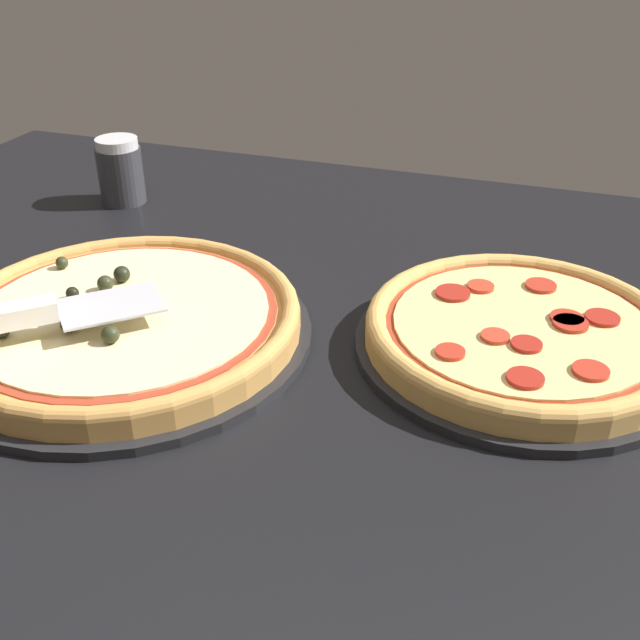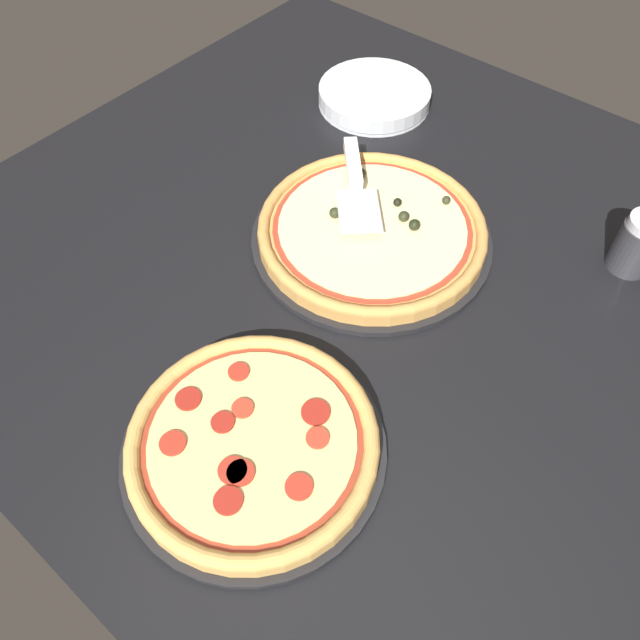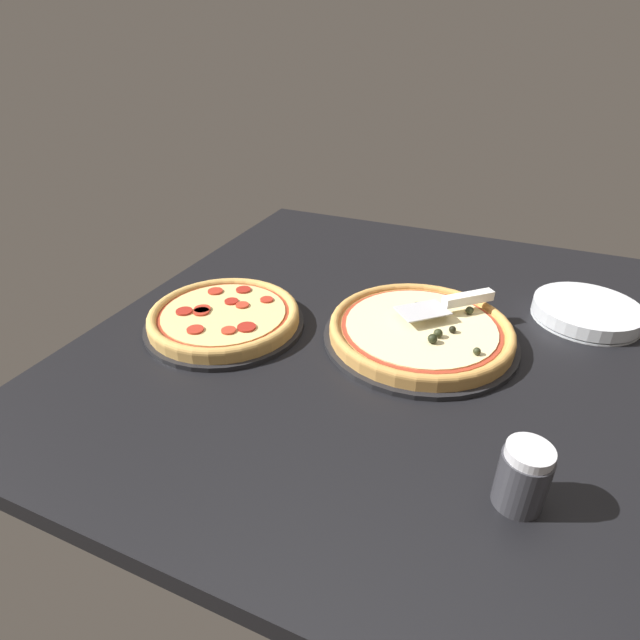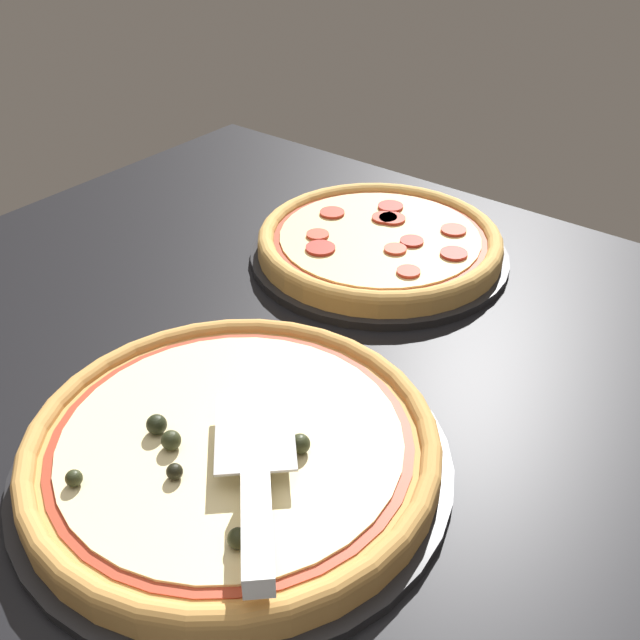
% 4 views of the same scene
% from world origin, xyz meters
% --- Properties ---
extents(ground_plane, '(1.23, 1.21, 0.04)m').
position_xyz_m(ground_plane, '(0.00, 0.00, -0.02)').
color(ground_plane, black).
extents(pizza_pan_front, '(0.38, 0.38, 0.01)m').
position_xyz_m(pizza_pan_front, '(-0.01, -0.03, 0.01)').
color(pizza_pan_front, black).
rests_on(pizza_pan_front, ground_plane).
extents(pizza_front, '(0.36, 0.36, 0.04)m').
position_xyz_m(pizza_front, '(-0.01, -0.03, 0.03)').
color(pizza_front, '#C68E47').
rests_on(pizza_front, pizza_pan_front).
extents(pizza_pan_back, '(0.33, 0.33, 0.01)m').
position_xyz_m(pizza_pan_back, '(-0.12, 0.36, 0.01)').
color(pizza_pan_back, black).
rests_on(pizza_pan_back, ground_plane).
extents(pizza_back, '(0.31, 0.31, 0.03)m').
position_xyz_m(pizza_back, '(-0.12, 0.36, 0.03)').
color(pizza_back, tan).
rests_on(pizza_back, pizza_pan_back).
extents(serving_spatula, '(0.18, 0.18, 0.02)m').
position_xyz_m(serving_spatula, '(0.07, -0.08, 0.06)').
color(serving_spatula, '#B7B7BC').
rests_on(serving_spatula, pizza_front).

